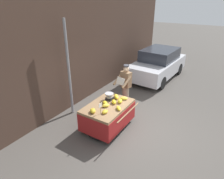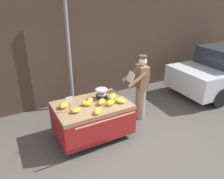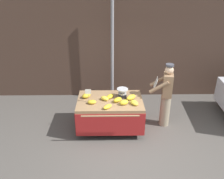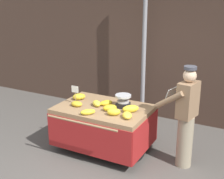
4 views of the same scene
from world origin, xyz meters
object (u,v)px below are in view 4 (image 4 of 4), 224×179
object	(u,v)px
banana_bunch_7	(79,97)
vendor_person	(186,117)
banana_bunch_8	(106,103)
banana_cart	(104,119)
weighing_scale	(123,101)
banana_bunch_0	(110,108)
banana_bunch_2	(114,112)
street_pole	(144,47)
banana_bunch_5	(88,112)
banana_bunch_6	(97,103)
banana_bunch_1	(77,104)
banana_bunch_3	(127,115)
price_sign	(75,91)
banana_bunch_4	(131,109)

from	to	relation	value
banana_bunch_7	vendor_person	distance (m)	2.03
banana_bunch_7	banana_bunch_8	bearing A→B (deg)	-2.61
banana_cart	weighing_scale	world-z (taller)	weighing_scale
banana_cart	banana_bunch_0	xyz separation A→B (m)	(0.19, -0.11, 0.28)
banana_bunch_2	vendor_person	xyz separation A→B (m)	(1.10, 0.40, -0.02)
banana_cart	banana_bunch_8	distance (m)	0.29
street_pole	vendor_person	size ratio (longest dim) A/B	1.94
banana_bunch_5	banana_bunch_6	world-z (taller)	banana_bunch_6
street_pole	banana_cart	size ratio (longest dim) A/B	2.02
banana_bunch_1	banana_bunch_5	bearing A→B (deg)	-31.55
street_pole	banana_bunch_3	size ratio (longest dim) A/B	13.49
banana_cart	banana_bunch_6	size ratio (longest dim) A/B	7.37
street_pole	banana_bunch_1	xyz separation A→B (m)	(-0.52, -1.81, -0.77)
banana_cart	banana_bunch_8	world-z (taller)	banana_bunch_8
street_pole	banana_cart	xyz separation A→B (m)	(-0.08, -1.62, -1.04)
price_sign	banana_bunch_1	world-z (taller)	price_sign
banana_bunch_5	vendor_person	bearing A→B (deg)	21.35
street_pole	banana_bunch_8	world-z (taller)	street_pole
street_pole	banana_bunch_0	bearing A→B (deg)	-86.55
banana_cart	banana_bunch_2	xyz separation A→B (m)	(0.33, -0.25, 0.28)
banana_bunch_3	banana_bunch_5	size ratio (longest dim) A/B	0.97
price_sign	vendor_person	distance (m)	1.99
banana_bunch_1	vendor_person	world-z (taller)	vendor_person
weighing_scale	vendor_person	bearing A→B (deg)	0.65
banana_bunch_1	banana_bunch_8	bearing A→B (deg)	33.45
banana_bunch_2	banana_bunch_4	xyz separation A→B (m)	(0.19, 0.25, 0.00)
price_sign	banana_bunch_4	xyz separation A→B (m)	(1.05, 0.11, -0.19)
price_sign	banana_bunch_0	world-z (taller)	price_sign
street_pole	banana_bunch_3	world-z (taller)	street_pole
banana_bunch_1	banana_bunch_2	size ratio (longest dim) A/B	0.93
banana_bunch_0	banana_bunch_1	xyz separation A→B (m)	(-0.62, -0.08, -0.01)
banana_bunch_5	banana_bunch_8	distance (m)	0.53
banana_bunch_4	banana_bunch_5	xyz separation A→B (m)	(-0.58, -0.43, -0.02)
banana_bunch_7	banana_bunch_8	xyz separation A→B (m)	(0.60, -0.03, -0.01)
price_sign	banana_bunch_7	xyz separation A→B (m)	(-0.07, 0.23, -0.19)
vendor_person	weighing_scale	bearing A→B (deg)	-179.35
banana_bunch_3	banana_bunch_5	distance (m)	0.66
weighing_scale	street_pole	bearing A→B (deg)	99.02
banana_bunch_5	vendor_person	xyz separation A→B (m)	(1.49, 0.58, -0.01)
price_sign	banana_bunch_1	distance (m)	0.24
banana_bunch_1	weighing_scale	bearing A→B (deg)	24.09
banana_cart	banana_bunch_1	bearing A→B (deg)	-156.44
vendor_person	banana_bunch_1	bearing A→B (deg)	-169.40
banana_bunch_7	street_pole	bearing A→B (deg)	65.52
banana_bunch_2	banana_bunch_7	world-z (taller)	banana_bunch_7
banana_bunch_3	banana_bunch_7	world-z (taller)	banana_bunch_7
banana_bunch_2	banana_bunch_8	distance (m)	0.48
price_sign	banana_bunch_1	xyz separation A→B (m)	(0.09, -0.09, -0.20)
banana_bunch_5	banana_bunch_8	world-z (taller)	same
banana_bunch_1	banana_bunch_3	bearing A→B (deg)	-3.25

